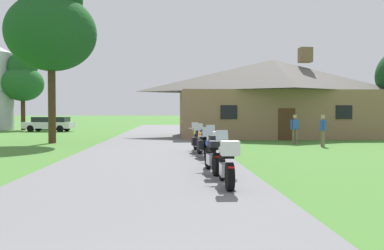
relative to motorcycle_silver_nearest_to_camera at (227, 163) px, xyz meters
name	(u,v)px	position (x,y,z in m)	size (l,w,h in m)	color
ground_plane	(155,146)	(-2.14, 12.59, -0.62)	(500.00, 500.00, 0.00)	#42752D
asphalt_driveway	(153,149)	(-2.14, 10.59, -0.59)	(6.40, 80.00, 0.06)	slate
motorcycle_silver_nearest_to_camera	(227,163)	(0.00, 0.00, 0.00)	(0.66, 2.08, 1.30)	black
motorcycle_blue_second_in_row	(213,154)	(-0.10, 2.20, 0.00)	(0.66, 2.08, 1.30)	black
motorcycle_black_third_in_row	(212,147)	(0.13, 4.63, 0.00)	(0.66, 2.08, 1.30)	black
motorcycle_orange_fourth_in_row	(204,143)	(0.04, 6.79, -0.01)	(0.90, 2.08, 1.30)	black
motorcycle_yellow_farthest_in_row	(199,140)	(-0.06, 8.75, -0.01)	(0.83, 2.08, 1.30)	black
stone_lodge	(273,97)	(6.35, 21.09, 2.36)	(14.53, 8.08, 6.68)	#896B4C
bystander_blue_shirt_near_lodge	(295,128)	(5.88, 13.93, 0.33)	(0.54, 0.30, 1.69)	#75664C
bystander_blue_shirt_beside_signpost	(323,129)	(6.84, 12.10, 0.33)	(0.23, 0.55, 1.69)	#75664C
tree_left_near	(51,22)	(-8.31, 15.33, 6.51)	(5.28, 5.28, 10.61)	#422D19
tree_left_far	(23,79)	(-16.56, 34.38, 4.70)	(4.26, 4.26, 8.13)	#422D19
parked_white_suv_far_left	(50,123)	(-12.84, 30.78, 0.16)	(4.79, 2.38, 1.40)	silver
parked_silver_sedan_far_left	(48,124)	(-14.34, 35.33, 0.02)	(2.98, 4.55, 1.20)	#ADAFB7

